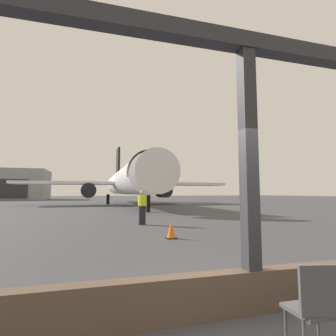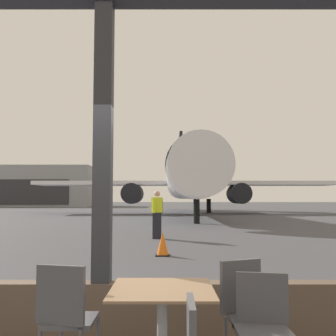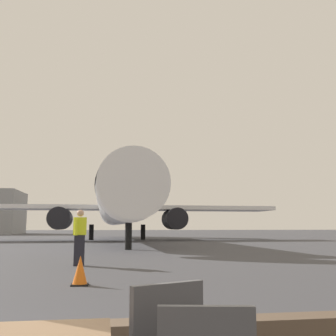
# 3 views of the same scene
# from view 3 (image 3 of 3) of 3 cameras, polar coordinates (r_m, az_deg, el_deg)

# --- Properties ---
(ground_plane) EXTENTS (220.00, 220.00, 0.00)m
(ground_plane) POSITION_cam_3_polar(r_m,az_deg,el_deg) (42.92, -10.69, -9.83)
(ground_plane) COLOR #424247
(airplane) EXTENTS (28.73, 34.55, 10.01)m
(airplane) POSITION_cam_3_polar(r_m,az_deg,el_deg) (35.34, -6.97, -5.07)
(airplane) COLOR silver
(airplane) RESTS_ON ground
(ground_crew_worker) EXTENTS (0.40, 0.52, 1.74)m
(ground_crew_worker) POSITION_cam_3_polar(r_m,az_deg,el_deg) (13.07, -12.45, -9.50)
(ground_crew_worker) COLOR black
(ground_crew_worker) RESTS_ON ground
(traffic_cone) EXTENTS (0.36, 0.36, 0.61)m
(traffic_cone) POSITION_cam_3_polar(r_m,az_deg,el_deg) (8.82, -12.39, -14.14)
(traffic_cone) COLOR orange
(traffic_cone) RESTS_ON ground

